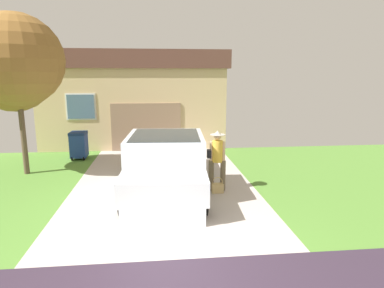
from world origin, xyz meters
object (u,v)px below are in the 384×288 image
at_px(pickup_truck, 166,166).
at_px(wheeled_trash_bin, 79,144).
at_px(person_with_hat, 217,157).
at_px(front_yard_tree, 15,65).
at_px(handbag, 217,187).
at_px(house_with_garage, 136,96).

bearing_deg(pickup_truck, wheeled_trash_bin, -47.82).
xyz_separation_m(pickup_truck, wheeled_trash_bin, (-3.27, 4.08, -0.17)).
xyz_separation_m(person_with_hat, front_yard_tree, (-6.03, 2.30, 2.54)).
distance_m(pickup_truck, handbag, 1.55).
height_order(pickup_truck, front_yard_tree, front_yard_tree).
relative_size(person_with_hat, front_yard_tree, 0.34).
xyz_separation_m(handbag, house_with_garage, (-2.66, 8.41, 2.02)).
bearing_deg(house_with_garage, wheeled_trash_bin, -116.26).
distance_m(house_with_garage, wheeled_trash_bin, 4.82).
xyz_separation_m(pickup_truck, house_with_garage, (-1.26, 8.16, 1.42)).
distance_m(pickup_truck, person_with_hat, 1.44).
xyz_separation_m(house_with_garage, wheeled_trash_bin, (-2.02, -4.08, -1.58)).
relative_size(pickup_truck, front_yard_tree, 1.12).
bearing_deg(person_with_hat, house_with_garage, -64.39).
relative_size(person_with_hat, wheeled_trash_bin, 1.61).
relative_size(person_with_hat, house_with_garage, 0.20).
distance_m(handbag, wheeled_trash_bin, 6.38).
relative_size(pickup_truck, wheeled_trash_bin, 5.35).
bearing_deg(pickup_truck, person_with_hat, -178.87).
xyz_separation_m(person_with_hat, house_with_garage, (-2.68, 8.22, 1.20)).
bearing_deg(front_yard_tree, handbag, -22.48).
height_order(person_with_hat, house_with_garage, house_with_garage).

